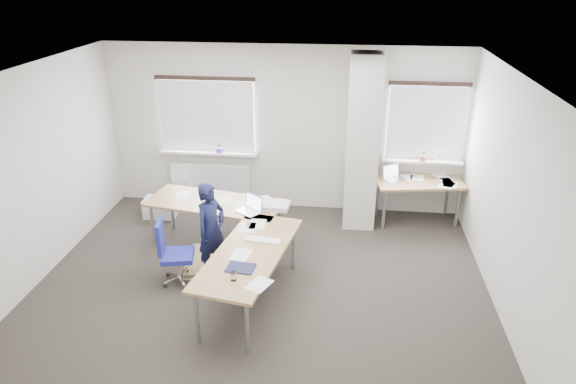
# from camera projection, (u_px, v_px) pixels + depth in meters

# --- Properties ---
(ground) EXTENTS (6.00, 6.00, 0.00)m
(ground) POSITION_uv_depth(u_px,v_px,m) (261.00, 284.00, 6.90)
(ground) COLOR #272420
(ground) RESTS_ON ground
(room_shell) EXTENTS (6.04, 5.04, 2.82)m
(room_shell) POSITION_uv_depth(u_px,v_px,m) (278.00, 151.00, 6.58)
(room_shell) COLOR beige
(room_shell) RESTS_ON ground
(floor_mat) EXTENTS (1.26, 1.09, 0.01)m
(floor_mat) POSITION_uv_depth(u_px,v_px,m) (227.00, 261.00, 7.43)
(floor_mat) COLOR #948150
(floor_mat) RESTS_ON ground
(white_crate) EXTENTS (0.55, 0.40, 0.32)m
(white_crate) POSITION_uv_depth(u_px,v_px,m) (161.00, 207.00, 8.72)
(white_crate) COLOR white
(white_crate) RESTS_ON ground
(desk_main) EXTENTS (2.40, 2.98, 0.96)m
(desk_main) POSITION_uv_depth(u_px,v_px,m) (234.00, 227.00, 6.93)
(desk_main) COLOR olive
(desk_main) RESTS_ON ground
(desk_side) EXTENTS (1.50, 0.93, 1.22)m
(desk_side) POSITION_uv_depth(u_px,v_px,m) (418.00, 183.00, 8.34)
(desk_side) COLOR olive
(desk_side) RESTS_ON ground
(task_chair) EXTENTS (0.51, 0.50, 0.93)m
(task_chair) POSITION_uv_depth(u_px,v_px,m) (176.00, 265.00, 6.85)
(task_chair) COLOR navy
(task_chair) RESTS_ON ground
(person) EXTENTS (0.51, 0.58, 1.33)m
(person) POSITION_uv_depth(u_px,v_px,m) (211.00, 230.00, 6.92)
(person) COLOR black
(person) RESTS_ON ground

